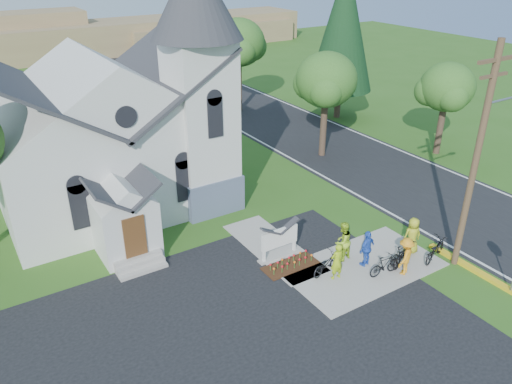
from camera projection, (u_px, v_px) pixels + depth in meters
ground at (344, 284)px, 21.44m from camera, size 120.00×120.00×0.00m
parking_lot at (225, 383)px, 16.56m from camera, size 20.00×16.00×0.02m
road at (312, 138)px, 37.57m from camera, size 8.00×90.00×0.02m
sidewalk at (362, 267)px, 22.52m from camera, size 7.00×4.00×0.05m
church at (112, 113)px, 25.92m from camera, size 12.35×12.00×13.00m
church_sign at (280, 238)px, 22.82m from camera, size 2.20×0.40×1.70m
flower_bed at (290, 266)px, 22.59m from camera, size 2.60×1.10×0.07m
utility_pole at (478, 153)px, 20.47m from camera, size 3.45×0.28×10.00m
tree_road_near at (326, 80)px, 32.28m from camera, size 4.00×4.00×7.05m
tree_road_mid at (239, 43)px, 41.34m from camera, size 4.40×4.40×7.80m
tree_road_far at (447, 88)px, 32.86m from camera, size 3.60×3.60×6.30m
conifer at (343, 26)px, 38.96m from camera, size 5.20×5.20×12.40m
distant_hills at (75, 39)px, 64.70m from camera, size 61.00×10.00×5.60m
cyclist_0 at (337, 261)px, 21.36m from camera, size 0.64×0.44×1.71m
bike_0 at (326, 264)px, 21.91m from camera, size 1.84×1.00×0.92m
cyclist_1 at (343, 241)px, 22.61m from camera, size 1.05×0.88×1.92m
bike_1 at (385, 265)px, 21.76m from camera, size 1.63×0.58×0.96m
cyclist_2 at (367, 248)px, 22.25m from camera, size 1.09×0.63×1.75m
bike_2 at (403, 254)px, 22.53m from camera, size 2.04×1.25×1.01m
cyclist_3 at (405, 256)px, 21.68m from camera, size 1.30×1.04×1.76m
bike_3 at (401, 253)px, 22.63m from camera, size 1.55×0.55×0.91m
cyclist_4 at (412, 236)px, 23.15m from camera, size 1.02×0.81×1.81m
bike_4 at (435, 250)px, 22.83m from camera, size 2.04×1.22×1.01m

